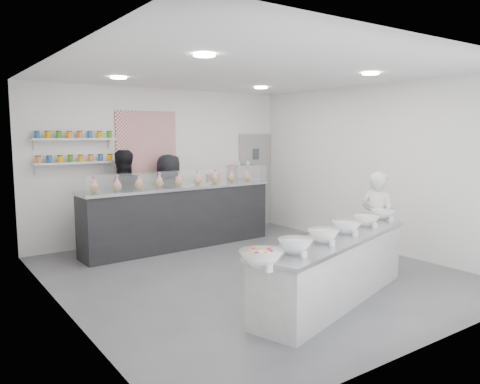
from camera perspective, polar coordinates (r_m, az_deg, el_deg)
name	(u,v)px	position (r m, az deg, el deg)	size (l,w,h in m)	color
floor	(251,273)	(7.26, 1.39, -9.82)	(6.00, 6.00, 0.00)	#515156
ceiling	(252,72)	(7.00, 1.47, 14.38)	(6.00, 6.00, 0.00)	white
back_wall	(163,164)	(9.54, -9.38, 3.35)	(5.50, 5.50, 0.00)	white
left_wall	(61,188)	(5.78, -21.04, 0.51)	(6.00, 6.00, 0.00)	white
right_wall	(372,168)	(8.88, 15.85, 2.89)	(6.00, 6.00, 0.00)	white
back_door	(255,180)	(10.75, 1.84, 1.46)	(0.88, 0.04, 2.10)	gray
pattern_panel	(147,142)	(9.35, -11.31, 5.99)	(1.25, 0.03, 1.20)	#B13238
jar_shelf_lower	(76,163)	(8.82, -19.41, 3.38)	(1.45, 0.22, 0.04)	silver
jar_shelf_upper	(75,139)	(8.81, -19.52, 6.10)	(1.45, 0.22, 0.04)	silver
preserve_jars	(75,147)	(8.79, -19.45, 5.19)	(1.45, 0.10, 0.56)	orange
downlight_0	(204,55)	(5.40, -4.38, 16.28)	(0.24, 0.24, 0.02)	white
downlight_1	(371,74)	(7.23, 15.64, 13.72)	(0.24, 0.24, 0.02)	white
downlight_2	(119,78)	(7.73, -14.57, 13.32)	(0.24, 0.24, 0.02)	white
downlight_3	(261,88)	(9.11, 2.57, 12.58)	(0.24, 0.24, 0.02)	white
prep_counter	(334,269)	(6.13, 11.43, -9.18)	(3.02, 0.69, 0.82)	silver
back_bar	(180,217)	(8.79, -7.37, -3.00)	(3.73, 0.68, 1.15)	black
sneeze_guard	(188,179)	(8.41, -6.33, 1.61)	(3.67, 0.02, 0.31)	white
espresso_ledge	(233,209)	(10.24, -0.89, -2.08)	(1.28, 0.41, 0.95)	silver
espresso_machine	(243,176)	(10.31, 0.41, 1.93)	(0.61, 0.42, 0.46)	#93969E
cup_stacks	(215,182)	(9.92, -3.03, 1.28)	(0.24, 0.24, 0.31)	#928E63
prep_bowls	(335,231)	(6.01, 11.55, -4.69)	(3.64, 0.49, 0.16)	white
label_cards	(358,244)	(5.59, 14.13, -6.11)	(3.31, 0.04, 0.07)	white
cookie_bags	(179,179)	(8.70, -7.45, 1.62)	(3.35, 0.15, 0.27)	pink
woman_prep	(377,221)	(7.59, 16.40, -3.38)	(0.56, 0.37, 1.54)	silver
staff_left	(123,200)	(8.84, -14.12, -0.92)	(0.89, 0.69, 1.82)	black
staff_right	(169,198)	(9.22, -8.62, -0.77)	(0.84, 0.55, 1.72)	black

